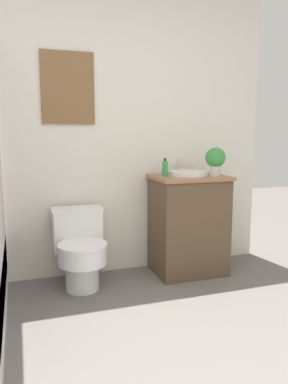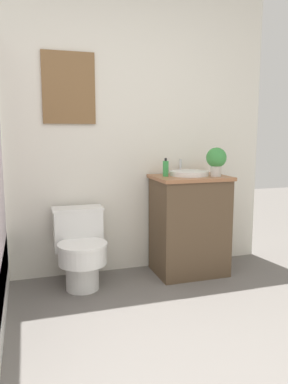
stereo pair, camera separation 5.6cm
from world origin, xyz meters
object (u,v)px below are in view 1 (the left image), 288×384
Objects in this scene: toilet at (80,248)px; potted_plant at (215,159)px; sink at (188,173)px; soap_bottle at (165,168)px.

toilet is 1.33m from potted_plant.
toilet is at bearing 176.09° from potted_plant.
sink is 0.22m from soap_bottle.
potted_plant is at bearing -3.91° from toilet.
sink is at bearing 147.69° from potted_plant.
toilet is 2.56× the size of potted_plant.
sink reaches higher than toilet.
sink is (0.95, 0.04, 0.56)m from toilet.
potted_plant is (0.41, -0.13, 0.08)m from soap_bottle.
soap_bottle is (-0.21, 0.00, 0.05)m from sink.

